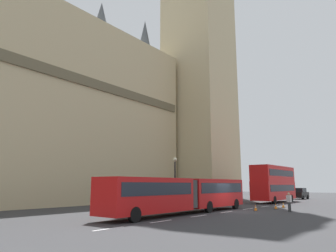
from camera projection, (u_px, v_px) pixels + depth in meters
name	position (u px, v px, depth m)	size (l,w,h in m)	color
ground_plane	(232.00, 211.00, 28.84)	(160.00, 160.00, 0.00)	#333335
lane_centre_marking	(226.00, 212.00, 28.08)	(29.80, 0.16, 0.01)	silver
articulated_bus	(184.00, 192.00, 26.72)	(17.64, 2.54, 2.90)	red
double_decker_bus	(274.00, 182.00, 43.73)	(10.79, 2.54, 4.90)	red
sedan_lead	(300.00, 194.00, 53.64)	(4.40, 1.86, 1.85)	black
traffic_cone_west	(256.00, 208.00, 29.36)	(0.36, 0.36, 0.58)	black
traffic_cone_middle	(276.00, 206.00, 31.44)	(0.36, 0.36, 0.58)	black
traffic_cone_east	(283.00, 205.00, 33.39)	(0.36, 0.36, 0.58)	black
street_lamp	(175.00, 178.00, 33.41)	(0.44, 0.44, 5.27)	black
pedestrian_near_cones	(289.00, 201.00, 28.29)	(0.35, 0.45, 1.69)	#333333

